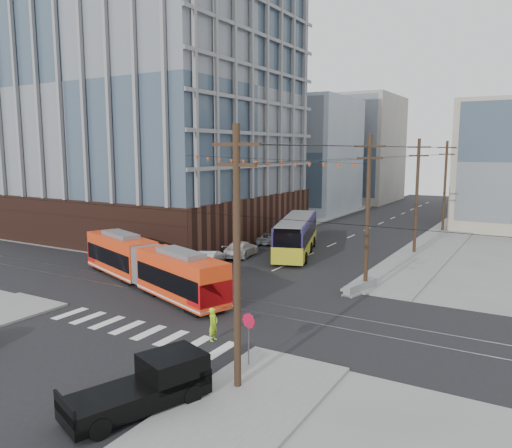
{
  "coord_description": "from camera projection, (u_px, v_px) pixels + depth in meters",
  "views": [
    {
      "loc": [
        19.13,
        -22.69,
        10.02
      ],
      "look_at": [
        0.65,
        9.0,
        4.49
      ],
      "focal_mm": 35.0,
      "sensor_mm": 36.0,
      "label": 1
    }
  ],
  "objects": [
    {
      "name": "city_bus",
      "position": [
        296.0,
        235.0,
        47.98
      ],
      "size": [
        6.62,
        12.89,
        3.59
      ],
      "primitive_type": null,
      "rotation": [
        0.0,
        0.0,
        0.32
      ],
      "color": "#231B49",
      "rests_on": "ground"
    },
    {
      "name": "pickup_truck",
      "position": [
        137.0,
        388.0,
        19.11
      ],
      "size": [
        3.79,
        5.94,
        1.9
      ],
      "primitive_type": null,
      "rotation": [
        0.0,
        0.0,
        -0.35
      ],
      "color": "black",
      "rests_on": "ground"
    },
    {
      "name": "parked_car_silver",
      "position": [
        210.0,
        259.0,
        42.55
      ],
      "size": [
        3.01,
        4.86,
        1.51
      ],
      "primitive_type": "imported",
      "rotation": [
        0.0,
        0.0,
        3.47
      ],
      "color": "#9B9D9E",
      "rests_on": "ground"
    },
    {
      "name": "bg_bldg_nw_far",
      "position": [
        354.0,
        149.0,
        97.39
      ],
      "size": [
        16.0,
        18.0,
        20.0
      ],
      "primitive_type": "cube",
      "color": "gray",
      "rests_on": "ground"
    },
    {
      "name": "jersey_barrier",
      "position": [
        360.0,
        287.0,
        35.23
      ],
      "size": [
        1.56,
        3.71,
        0.72
      ],
      "primitive_type": "cube",
      "rotation": [
        0.0,
        0.0,
        -0.21
      ],
      "color": "gray",
      "rests_on": "ground"
    },
    {
      "name": "parked_car_grey",
      "position": [
        270.0,
        238.0,
        53.13
      ],
      "size": [
        2.95,
        4.72,
        1.22
      ],
      "primitive_type": "imported",
      "rotation": [
        0.0,
        0.0,
        3.37
      ],
      "color": "#505355",
      "rests_on": "ground"
    },
    {
      "name": "streetcar",
      "position": [
        148.0,
        265.0,
        36.27
      ],
      "size": [
        17.06,
        8.28,
        3.33
      ],
      "primitive_type": null,
      "rotation": [
        0.0,
        0.0,
        -0.35
      ],
      "color": "red",
      "rests_on": "ground"
    },
    {
      "name": "utility_pole_near",
      "position": [
        237.0,
        261.0,
        20.22
      ],
      "size": [
        0.3,
        0.3,
        11.0
      ],
      "primitive_type": "cylinder",
      "color": "black",
      "rests_on": "ground"
    },
    {
      "name": "office_building",
      "position": [
        150.0,
        112.0,
        58.87
      ],
      "size": [
        30.0,
        25.0,
        28.6
      ],
      "primitive_type": "cube",
      "color": "#381E16",
      "rests_on": "ground"
    },
    {
      "name": "pedestrian",
      "position": [
        213.0,
        324.0,
        26.23
      ],
      "size": [
        0.46,
        0.67,
        1.77
      ],
      "primitive_type": "imported",
      "rotation": [
        0.0,
        0.0,
        1.63
      ],
      "color": "#A7DE1D",
      "rests_on": "ground"
    },
    {
      "name": "ground",
      "position": [
        173.0,
        315.0,
        30.4
      ],
      "size": [
        160.0,
        160.0,
        0.0
      ],
      "primitive_type": "plane",
      "color": "slate"
    },
    {
      "name": "stop_sign",
      "position": [
        249.0,
        342.0,
        22.91
      ],
      "size": [
        0.87,
        0.87,
        2.45
      ],
      "primitive_type": null,
      "rotation": [
        0.0,
        0.0,
        -0.19
      ],
      "color": "#B80F32",
      "rests_on": "ground"
    },
    {
      "name": "bg_bldg_nw_near",
      "position": [
        295.0,
        155.0,
        81.95
      ],
      "size": [
        18.0,
        16.0,
        18.0
      ],
      "primitive_type": "cube",
      "color": "#8C99A5",
      "rests_on": "ground"
    },
    {
      "name": "parked_car_white",
      "position": [
        241.0,
        249.0,
        46.81
      ],
      "size": [
        2.87,
        5.33,
        1.47
      ],
      "primitive_type": "imported",
      "rotation": [
        0.0,
        0.0,
        3.31
      ],
      "color": "silver",
      "rests_on": "ground"
    },
    {
      "name": "utility_pole_far",
      "position": [
        463.0,
        180.0,
        73.18
      ],
      "size": [
        0.3,
        0.3,
        11.0
      ],
      "primitive_type": "cylinder",
      "color": "black",
      "rests_on": "ground"
    }
  ]
}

